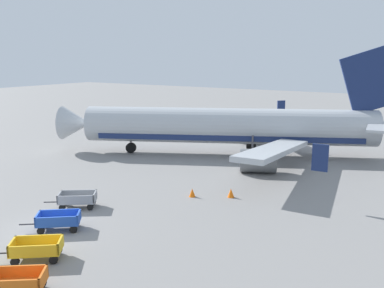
{
  "coord_description": "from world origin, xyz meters",
  "views": [
    {
      "loc": [
        20.19,
        -15.88,
        10.27
      ],
      "look_at": [
        0.73,
        14.81,
        2.8
      ],
      "focal_mm": 39.92,
      "sensor_mm": 36.0,
      "label": 1
    }
  ],
  "objects_px": {
    "baggage_cart_second_in_row": "(36,249)",
    "baggage_cart_third_in_row": "(58,220)",
    "baggage_cart_nearest": "(15,283)",
    "airplane": "(238,127)",
    "traffic_cone_mid_apron": "(192,193)",
    "baggage_cart_fourth_in_row": "(77,199)",
    "traffic_cone_near_plane": "(231,193)"
  },
  "relations": [
    {
      "from": "baggage_cart_nearest",
      "to": "baggage_cart_fourth_in_row",
      "type": "bearing_deg",
      "value": 123.43
    },
    {
      "from": "airplane",
      "to": "baggage_cart_second_in_row",
      "type": "height_order",
      "value": "airplane"
    },
    {
      "from": "baggage_cart_nearest",
      "to": "traffic_cone_mid_apron",
      "type": "relative_size",
      "value": 5.18
    },
    {
      "from": "traffic_cone_mid_apron",
      "to": "traffic_cone_near_plane",
      "type": "bearing_deg",
      "value": 29.66
    },
    {
      "from": "traffic_cone_mid_apron",
      "to": "baggage_cart_nearest",
      "type": "bearing_deg",
      "value": -87.59
    },
    {
      "from": "airplane",
      "to": "baggage_cart_fourth_in_row",
      "type": "xyz_separation_m",
      "value": [
        -2.25,
        -20.27,
        -2.45
      ]
    },
    {
      "from": "airplane",
      "to": "baggage_cart_second_in_row",
      "type": "xyz_separation_m",
      "value": [
        1.83,
        -26.83,
        -2.45
      ]
    },
    {
      "from": "baggage_cart_second_in_row",
      "to": "traffic_cone_mid_apron",
      "type": "xyz_separation_m",
      "value": [
        1.36,
        12.8,
        -0.29
      ]
    },
    {
      "from": "airplane",
      "to": "baggage_cart_nearest",
      "type": "bearing_deg",
      "value": -82.57
    },
    {
      "from": "baggage_cart_third_in_row",
      "to": "traffic_cone_near_plane",
      "type": "bearing_deg",
      "value": 61.52
    },
    {
      "from": "baggage_cart_second_in_row",
      "to": "baggage_cart_third_in_row",
      "type": "bearing_deg",
      "value": 123.14
    },
    {
      "from": "baggage_cart_second_in_row",
      "to": "baggage_cart_fourth_in_row",
      "type": "relative_size",
      "value": 0.98
    },
    {
      "from": "baggage_cart_second_in_row",
      "to": "traffic_cone_mid_apron",
      "type": "height_order",
      "value": "baggage_cart_second_in_row"
    },
    {
      "from": "baggage_cart_nearest",
      "to": "traffic_cone_near_plane",
      "type": "xyz_separation_m",
      "value": [
        1.85,
        16.9,
        -0.27
      ]
    },
    {
      "from": "baggage_cart_second_in_row",
      "to": "traffic_cone_mid_apron",
      "type": "bearing_deg",
      "value": 83.92
    },
    {
      "from": "baggage_cart_fourth_in_row",
      "to": "traffic_cone_mid_apron",
      "type": "bearing_deg",
      "value": 48.9
    },
    {
      "from": "traffic_cone_near_plane",
      "to": "baggage_cart_second_in_row",
      "type": "bearing_deg",
      "value": -105.2
    },
    {
      "from": "baggage_cart_third_in_row",
      "to": "baggage_cart_second_in_row",
      "type": "bearing_deg",
      "value": -56.86
    },
    {
      "from": "airplane",
      "to": "baggage_cart_third_in_row",
      "type": "bearing_deg",
      "value": -90.66
    },
    {
      "from": "baggage_cart_fourth_in_row",
      "to": "traffic_cone_mid_apron",
      "type": "height_order",
      "value": "baggage_cart_fourth_in_row"
    },
    {
      "from": "baggage_cart_third_in_row",
      "to": "baggage_cart_fourth_in_row",
      "type": "relative_size",
      "value": 0.98
    },
    {
      "from": "baggage_cart_nearest",
      "to": "airplane",
      "type": "bearing_deg",
      "value": 97.43
    },
    {
      "from": "baggage_cart_third_in_row",
      "to": "baggage_cart_fourth_in_row",
      "type": "xyz_separation_m",
      "value": [
        -1.98,
        3.34,
        0.0
      ]
    },
    {
      "from": "baggage_cart_nearest",
      "to": "baggage_cart_fourth_in_row",
      "type": "relative_size",
      "value": 0.99
    },
    {
      "from": "baggage_cart_nearest",
      "to": "baggage_cart_third_in_row",
      "type": "bearing_deg",
      "value": 124.94
    },
    {
      "from": "baggage_cart_nearest",
      "to": "traffic_cone_mid_apron",
      "type": "height_order",
      "value": "baggage_cart_nearest"
    },
    {
      "from": "baggage_cart_third_in_row",
      "to": "traffic_cone_mid_apron",
      "type": "relative_size",
      "value": 5.09
    },
    {
      "from": "baggage_cart_nearest",
      "to": "traffic_cone_near_plane",
      "type": "bearing_deg",
      "value": 83.76
    },
    {
      "from": "baggage_cart_nearest",
      "to": "traffic_cone_near_plane",
      "type": "distance_m",
      "value": 17.01
    },
    {
      "from": "traffic_cone_near_plane",
      "to": "traffic_cone_mid_apron",
      "type": "relative_size",
      "value": 1.06
    },
    {
      "from": "airplane",
      "to": "baggage_cart_nearest",
      "type": "relative_size",
      "value": 10.74
    },
    {
      "from": "baggage_cart_second_in_row",
      "to": "baggage_cart_third_in_row",
      "type": "relative_size",
      "value": 1.01
    }
  ]
}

